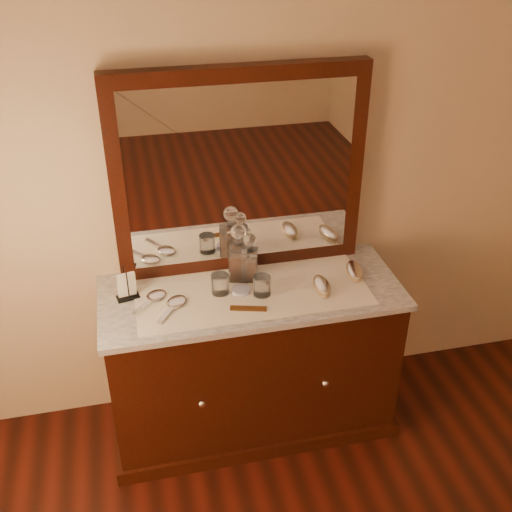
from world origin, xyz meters
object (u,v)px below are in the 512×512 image
pin_dish (241,290)px  brush_near (322,286)px  brush_far (354,271)px  decanter_right (250,262)px  mirror_frame (240,173)px  napkin_rack (127,286)px  decanter_left (239,258)px  hand_mirror_inner (175,304)px  dresser_cabinet (252,361)px  hand_mirror_outer (154,298)px  comb (248,308)px

pin_dish → brush_near: size_ratio=0.52×
brush_far → decanter_right: bearing=170.4°
mirror_frame → napkin_rack: bearing=-163.0°
decanter_left → hand_mirror_inner: (-0.33, -0.16, -0.11)m
mirror_frame → brush_near: mirror_frame is taller
dresser_cabinet → hand_mirror_outer: (-0.46, 0.02, 0.45)m
dresser_cabinet → hand_mirror_outer: size_ratio=6.96×
comb → napkin_rack: (-0.53, 0.22, 0.05)m
dresser_cabinet → napkin_rack: napkin_rack is taller
hand_mirror_outer → brush_far: bearing=-0.9°
dresser_cabinet → comb: bearing=-107.4°
decanter_right → hand_mirror_outer: decanter_right is taller
comb → brush_far: 0.59m
dresser_cabinet → brush_near: brush_near is taller
dresser_cabinet → decanter_right: size_ratio=5.56×
pin_dish → comb: 0.15m
dresser_cabinet → comb: (-0.05, -0.15, 0.45)m
napkin_rack → hand_mirror_inner: 0.24m
napkin_rack → hand_mirror_outer: size_ratio=0.78×
decanter_right → brush_near: size_ratio=1.50×
napkin_rack → decanter_right: bearing=2.3°
brush_near → hand_mirror_inner: brush_near is taller
hand_mirror_outer → dresser_cabinet: bearing=-2.8°
brush_near → hand_mirror_outer: size_ratio=0.83×
comb → decanter_right: bearing=91.9°
brush_near → mirror_frame: bearing=135.2°
mirror_frame → pin_dish: (-0.05, -0.25, -0.49)m
napkin_rack → hand_mirror_outer: 0.14m
decanter_right → hand_mirror_outer: (-0.47, -0.07, -0.09)m
napkin_rack → brush_far: (1.10, -0.06, -0.04)m
decanter_right → brush_far: 0.52m
napkin_rack → hand_mirror_outer: bearing=-21.6°
pin_dish → napkin_rack: (-0.52, 0.08, 0.05)m
decanter_right → hand_mirror_inner: bearing=-159.6°
comb → brush_far: brush_far is taller
napkin_rack → brush_far: bearing=-3.2°
decanter_right → brush_near: 0.36m
decanter_right → brush_far: decanter_right is taller
decanter_left → hand_mirror_outer: (-0.42, -0.09, -0.11)m
brush_near → brush_far: 0.21m
decanter_right → hand_mirror_outer: 0.49m
decanter_left → hand_mirror_outer: bearing=-168.2°
pin_dish → dresser_cabinet: bearing=7.0°
brush_near → hand_mirror_inner: size_ratio=0.77×
hand_mirror_inner → napkin_rack: bearing=150.2°
pin_dish → brush_far: 0.57m
dresser_cabinet → brush_near: (0.33, -0.08, 0.47)m
hand_mirror_outer → hand_mirror_inner: bearing=-38.8°
hand_mirror_inner → decanter_right: bearing=20.4°
dresser_cabinet → hand_mirror_inner: size_ratio=6.42×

